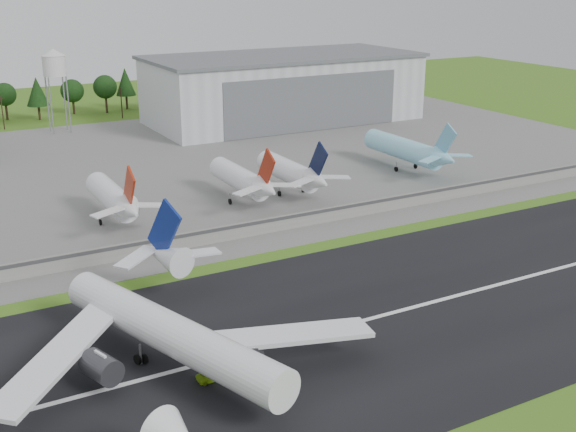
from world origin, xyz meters
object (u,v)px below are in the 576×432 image
ground_vehicle (213,375)px  parked_jet_skyblue (410,150)px  parked_jet_red_b (245,180)px  parked_jet_navy (294,173)px  parked_jet_red_a (116,199)px  main_airliner (171,343)px

ground_vehicle → parked_jet_skyblue: size_ratio=0.13×
parked_jet_red_b → parked_jet_navy: bearing=0.0°
parked_jet_red_a → parked_jet_red_b: bearing=-0.0°
parked_jet_red_a → parked_jet_red_b: size_ratio=1.00×
parked_jet_red_a → parked_jet_navy: size_ratio=1.00×
parked_jet_skyblue → parked_jet_red_a: bearing=-176.7°
main_airliner → parked_jet_red_a: bearing=-118.0°
parked_jet_navy → parked_jet_skyblue: 41.08m
parked_jet_red_a → parked_jet_skyblue: parked_jet_skyblue is taller
main_airliner → parked_jet_red_b: bearing=-141.4°
parked_jet_navy → ground_vehicle: bearing=-126.7°
parked_jet_red_b → parked_jet_navy: size_ratio=1.00×
ground_vehicle → parked_jet_navy: (53.11, 71.33, 5.44)m
parked_jet_red_a → main_airliner: bearing=-99.7°
ground_vehicle → parked_jet_red_b: parked_jet_red_b is taller
parked_jet_navy → main_airliner: bearing=-130.6°
parked_jet_red_b → main_airliner: bearing=-123.1°
ground_vehicle → parked_jet_navy: 89.10m
main_airliner → ground_vehicle: main_airliner is taller
parked_jet_navy → parked_jet_skyblue: (40.77, 5.03, 0.13)m
parked_jet_skyblue → parked_jet_red_b: bearing=-174.7°
ground_vehicle → parked_jet_red_b: (39.29, 71.32, 5.39)m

